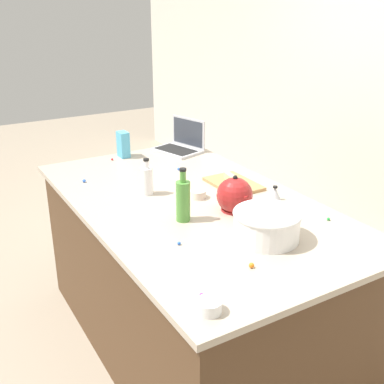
{
  "coord_description": "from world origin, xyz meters",
  "views": [
    {
      "loc": [
        1.96,
        -1.16,
        1.88
      ],
      "look_at": [
        0.0,
        0.0,
        0.95
      ],
      "focal_mm": 44.55,
      "sensor_mm": 36.0,
      "label": 1
    }
  ],
  "objects": [
    {
      "name": "cutting_board",
      "position": [
        -0.07,
        0.32,
        0.91
      ],
      "size": [
        0.32,
        0.22,
        0.02
      ],
      "primitive_type": "cube",
      "color": "#AD7F4C",
      "rests_on": "island_counter"
    },
    {
      "name": "candy_0",
      "position": [
        -0.45,
        0.17,
        0.91
      ],
      "size": [
        0.02,
        0.02,
        0.02
      ],
      "primitive_type": "sphere",
      "color": "blue",
      "rests_on": "island_counter"
    },
    {
      "name": "ramekin_medium",
      "position": [
        0.85,
        -0.44,
        0.92
      ],
      "size": [
        0.09,
        0.09,
        0.04
      ],
      "primitive_type": "cylinder",
      "color": "white",
      "rests_on": "island_counter"
    },
    {
      "name": "ramekin_small",
      "position": [
        -0.02,
        0.05,
        0.92
      ],
      "size": [
        0.08,
        0.08,
        0.04
      ],
      "primitive_type": "cylinder",
      "color": "beige",
      "rests_on": "island_counter"
    },
    {
      "name": "candy_bag",
      "position": [
        -0.88,
        -0.01,
        0.99
      ],
      "size": [
        0.09,
        0.06,
        0.17
      ],
      "primitive_type": "cube",
      "color": "#4CA5CC",
      "rests_on": "island_counter"
    },
    {
      "name": "bottle_vinegar",
      "position": [
        -0.2,
        -0.16,
        0.98
      ],
      "size": [
        0.07,
        0.07,
        0.2
      ],
      "color": "white",
      "rests_on": "island_counter"
    },
    {
      "name": "candy_3",
      "position": [
        0.76,
        -0.41,
        0.91
      ],
      "size": [
        0.02,
        0.02,
        0.02
      ],
      "primitive_type": "sphere",
      "color": "#CC3399",
      "rests_on": "island_counter"
    },
    {
      "name": "candy_5",
      "position": [
        -0.85,
        -0.11,
        0.91
      ],
      "size": [
        0.01,
        0.01,
        0.01
      ],
      "primitive_type": "sphere",
      "color": "red",
      "rests_on": "island_counter"
    },
    {
      "name": "candy_2",
      "position": [
        0.69,
        -0.14,
        0.91
      ],
      "size": [
        0.02,
        0.02,
        0.02
      ],
      "primitive_type": "sphere",
      "color": "orange",
      "rests_on": "island_counter"
    },
    {
      "name": "candy_6",
      "position": [
        0.37,
        0.08,
        0.91
      ],
      "size": [
        0.02,
        0.02,
        0.02
      ],
      "primitive_type": "sphere",
      "color": "yellow",
      "rests_on": "island_counter"
    },
    {
      "name": "island_counter",
      "position": [
        0.0,
        0.0,
        0.45
      ],
      "size": [
        1.94,
        1.11,
        0.9
      ],
      "color": "#4C331E",
      "rests_on": "ground"
    },
    {
      "name": "laptop",
      "position": [
        -0.8,
        0.38,
        0.95
      ],
      "size": [
        0.36,
        0.31,
        0.22
      ],
      "color": "#B7B7BC",
      "rests_on": "island_counter"
    },
    {
      "name": "mixing_bowl_large",
      "position": [
        0.53,
        0.06,
        0.97
      ],
      "size": [
        0.3,
        0.3,
        0.13
      ],
      "color": "white",
      "rests_on": "island_counter"
    },
    {
      "name": "candy_1",
      "position": [
        0.53,
        0.44,
        0.91
      ],
      "size": [
        0.02,
        0.02,
        0.02
      ],
      "primitive_type": "sphere",
      "color": "green",
      "rests_on": "island_counter"
    },
    {
      "name": "kitchen_timer",
      "position": [
        0.21,
        0.38,
        0.94
      ],
      "size": [
        0.07,
        0.07,
        0.08
      ],
      "color": "#B2B2B7",
      "rests_on": "island_counter"
    },
    {
      "name": "candy_4",
      "position": [
        0.38,
        -0.29,
        0.91
      ],
      "size": [
        0.02,
        0.02,
        0.02
      ],
      "primitive_type": "sphere",
      "color": "blue",
      "rests_on": "island_counter"
    },
    {
      "name": "candy_7",
      "position": [
        -0.55,
        -0.4,
        0.91
      ],
      "size": [
        0.02,
        0.02,
        0.02
      ],
      "primitive_type": "sphere",
      "color": "blue",
      "rests_on": "island_counter"
    },
    {
      "name": "ground_plane",
      "position": [
        0.0,
        0.0,
        0.0
      ],
      "size": [
        12.0,
        12.0,
        0.0
      ],
      "primitive_type": "plane",
      "color": "gray"
    },
    {
      "name": "kettle",
      "position": [
        0.21,
        0.12,
        0.98
      ],
      "size": [
        0.21,
        0.18,
        0.2
      ],
      "color": "maroon",
      "rests_on": "island_counter"
    },
    {
      "name": "butter_stick_left",
      "position": [
        -0.1,
        0.32,
        0.94
      ],
      "size": [
        0.11,
        0.05,
        0.04
      ],
      "primitive_type": "cube",
      "rotation": [
        0.0,
        0.0,
        -0.13
      ],
      "color": "#F4E58C",
      "rests_on": "cutting_board"
    },
    {
      "name": "bottle_olive",
      "position": [
        0.18,
        -0.15,
        1.01
      ],
      "size": [
        0.07,
        0.07,
        0.26
      ],
      "color": "#4C8C38",
      "rests_on": "island_counter"
    }
  ]
}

